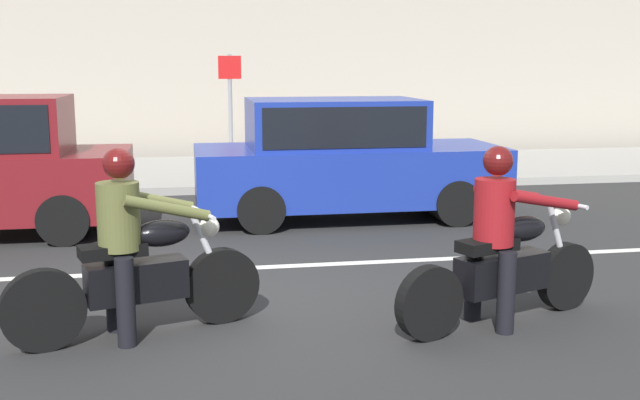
# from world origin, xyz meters

# --- Properties ---
(ground_plane) EXTENTS (80.00, 80.00, 0.00)m
(ground_plane) POSITION_xyz_m (0.00, 0.00, 0.00)
(ground_plane) COLOR #292929
(sidewalk_slab) EXTENTS (40.00, 4.40, 0.14)m
(sidewalk_slab) POSITION_xyz_m (0.00, 8.00, 0.07)
(sidewalk_slab) COLOR #99968E
(sidewalk_slab) RESTS_ON ground_plane
(lane_marking_stripe) EXTENTS (18.00, 0.14, 0.01)m
(lane_marking_stripe) POSITION_xyz_m (-0.63, 0.90, 0.00)
(lane_marking_stripe) COLOR silver
(lane_marking_stripe) RESTS_ON ground_plane
(motorcycle_with_rider_crimson) EXTENTS (2.09, 0.98, 1.55)m
(motorcycle_with_rider_crimson) POSITION_xyz_m (2.04, -1.29, 0.63)
(motorcycle_with_rider_crimson) COLOR black
(motorcycle_with_rider_crimson) RESTS_ON ground_plane
(motorcycle_with_rider_olive) EXTENTS (2.06, 0.87, 1.56)m
(motorcycle_with_rider_olive) POSITION_xyz_m (-1.03, -1.05, 0.64)
(motorcycle_with_rider_olive) COLOR black
(motorcycle_with_rider_olive) RESTS_ON ground_plane
(parked_sedan_cobalt_blue) EXTENTS (4.36, 1.82, 1.72)m
(parked_sedan_cobalt_blue) POSITION_xyz_m (1.64, 3.42, 0.88)
(parked_sedan_cobalt_blue) COLOR navy
(parked_sedan_cobalt_blue) RESTS_ON ground_plane
(street_sign_post) EXTENTS (0.44, 0.08, 2.25)m
(street_sign_post) POSITION_xyz_m (0.31, 7.77, 1.51)
(street_sign_post) COLOR gray
(street_sign_post) RESTS_ON sidewalk_slab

